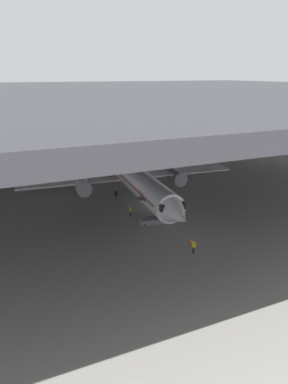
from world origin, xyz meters
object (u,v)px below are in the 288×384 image
boarding_stairs (153,218)px  traffic_cone_orange (191,241)px  crew_worker_by_stairs (130,211)px  crew_worker_near_nose (194,246)px  airplane_distant (19,151)px  airplane_main (134,178)px

boarding_stairs → traffic_cone_orange: boarding_stairs is taller
crew_worker_by_stairs → crew_worker_near_nose: bearing=-80.7°
airplane_distant → crew_worker_near_nose: bearing=-76.1°
airplane_main → crew_worker_by_stairs: airplane_main is taller
airplane_distant → traffic_cone_orange: 52.83m
boarding_stairs → airplane_distant: bearing=106.7°
airplane_main → boarding_stairs: airplane_main is taller
airplane_main → crew_worker_by_stairs: size_ratio=25.10×
boarding_stairs → crew_worker_by_stairs: (-1.98, 3.56, 0.13)m
airplane_main → crew_worker_near_nose: airplane_main is taller
crew_worker_by_stairs → traffic_cone_orange: bearing=-73.5°
boarding_stairs → crew_worker_by_stairs: boarding_stairs is taller
airplane_distant → traffic_cone_orange: (14.25, -50.79, -2.89)m
airplane_main → traffic_cone_orange: size_ratio=64.89×
airplane_main → airplane_distant: (-14.50, 32.41, -0.39)m
crew_worker_by_stairs → airplane_distant: (-10.90, 39.50, 2.30)m
airplane_main → traffic_cone_orange: 18.68m
crew_worker_near_nose → airplane_distant: bearing=103.9°
crew_worker_by_stairs → traffic_cone_orange: 11.80m
boarding_stairs → crew_worker_by_stairs: size_ratio=3.09×
airplane_main → boarding_stairs: (-1.63, -10.65, -2.82)m
boarding_stairs → crew_worker_near_nose: (0.26, -10.12, 0.19)m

